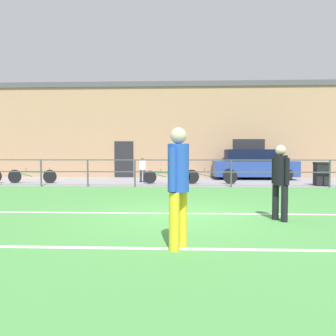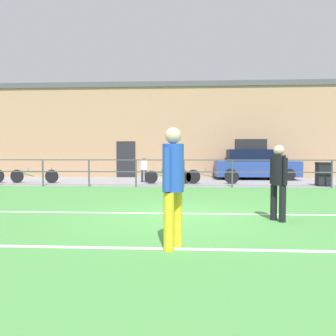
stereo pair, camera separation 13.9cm
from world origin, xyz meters
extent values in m
cube|color=#478C42|center=(0.00, 0.00, -0.02)|extent=(60.00, 44.00, 0.04)
cube|color=white|center=(0.00, 0.20, 0.00)|extent=(36.00, 0.11, 0.00)
cube|color=white|center=(0.00, -2.52, 0.00)|extent=(36.00, 0.11, 0.00)
cube|color=gray|center=(0.00, 8.50, 0.01)|extent=(48.00, 5.00, 0.02)
cylinder|color=#474C51|center=(-6.00, 6.00, 0.57)|extent=(0.07, 0.07, 1.15)
cylinder|color=#474C51|center=(-4.00, 6.00, 0.57)|extent=(0.07, 0.07, 1.15)
cylinder|color=#474C51|center=(-2.00, 6.00, 0.57)|extent=(0.07, 0.07, 1.15)
cylinder|color=#474C51|center=(0.00, 6.00, 0.57)|extent=(0.07, 0.07, 1.15)
cylinder|color=#474C51|center=(2.00, 6.00, 0.57)|extent=(0.07, 0.07, 1.15)
cylinder|color=#474C51|center=(4.00, 6.00, 0.57)|extent=(0.07, 0.07, 1.15)
cylinder|color=#474C51|center=(6.00, 6.00, 0.57)|extent=(0.07, 0.07, 1.15)
cube|color=#474C51|center=(0.00, 6.00, 1.13)|extent=(36.00, 0.04, 0.04)
cube|color=#474C51|center=(0.00, 6.00, 0.63)|extent=(36.00, 0.04, 0.04)
cube|color=tan|center=(0.00, 12.20, 2.60)|extent=(28.00, 2.40, 5.20)
cube|color=#232328|center=(-3.37, 10.98, 1.05)|extent=(1.10, 0.04, 2.10)
cube|color=#232328|center=(3.76, 10.98, 1.66)|extent=(1.80, 0.04, 1.10)
cube|color=#4C4C51|center=(0.00, 12.20, 5.35)|extent=(28.00, 2.56, 0.30)
cylinder|color=black|center=(2.04, -0.59, 0.37)|extent=(0.14, 0.14, 0.75)
cylinder|color=black|center=(1.92, -0.40, 0.37)|extent=(0.14, 0.14, 0.75)
cylinder|color=black|center=(1.98, -0.49, 1.05)|extent=(0.28, 0.28, 0.62)
sphere|color=beige|center=(1.98, -0.49, 1.47)|extent=(0.21, 0.21, 0.21)
cylinder|color=black|center=(2.07, -0.64, 1.04)|extent=(0.10, 0.10, 0.55)
cylinder|color=black|center=(1.90, -0.35, 1.04)|extent=(0.10, 0.10, 0.55)
cylinder|color=gold|center=(-0.05, -2.37, 0.42)|extent=(0.15, 0.15, 0.84)
cylinder|color=gold|center=(-0.17, -2.61, 0.42)|extent=(0.15, 0.15, 0.84)
cylinder|color=blue|center=(-0.11, -2.49, 1.19)|extent=(0.31, 0.31, 0.70)
sphere|color=beige|center=(-0.11, -2.49, 1.66)|extent=(0.24, 0.24, 0.24)
cylinder|color=blue|center=(-0.03, -2.32, 1.17)|extent=(0.11, 0.11, 0.62)
cylinder|color=blue|center=(-0.19, -2.66, 1.17)|extent=(0.11, 0.11, 0.62)
cylinder|color=#232D4C|center=(-1.82, 7.81, 0.31)|extent=(0.11, 0.11, 0.59)
cylinder|color=#232D4C|center=(-1.99, 7.87, 0.31)|extent=(0.11, 0.11, 0.59)
cylinder|color=white|center=(-1.91, 7.84, 0.85)|extent=(0.22, 0.22, 0.49)
sphere|color=#A37556|center=(-1.91, 7.84, 1.18)|extent=(0.17, 0.17, 0.17)
cylinder|color=white|center=(-1.78, 7.80, 0.84)|extent=(0.08, 0.08, 0.44)
cylinder|color=white|center=(-2.03, 7.88, 0.84)|extent=(0.08, 0.08, 0.44)
cube|color=#28428E|center=(3.86, 10.01, 0.59)|extent=(4.33, 1.65, 0.81)
cube|color=black|center=(3.65, 10.01, 1.30)|extent=(2.60, 1.39, 0.62)
cylinder|color=black|center=(2.39, 9.22, 0.32)|extent=(0.60, 0.18, 0.60)
cylinder|color=black|center=(5.34, 9.22, 0.32)|extent=(0.60, 0.18, 0.60)
cylinder|color=black|center=(2.39, 10.80, 0.32)|extent=(0.60, 0.18, 0.60)
cylinder|color=black|center=(5.34, 10.80, 0.32)|extent=(0.60, 0.18, 0.60)
cylinder|color=black|center=(-7.80, 7.20, 0.33)|extent=(0.63, 0.04, 0.63)
cylinder|color=black|center=(-6.13, 7.20, 0.33)|extent=(0.63, 0.04, 0.63)
cube|color=#1E6633|center=(-6.97, 7.20, 0.54)|extent=(1.30, 0.04, 0.04)
cube|color=#1E6633|center=(-7.38, 7.20, 0.44)|extent=(0.81, 0.03, 0.23)
cylinder|color=#1E6633|center=(-7.26, 7.20, 0.64)|extent=(0.03, 0.03, 0.20)
cylinder|color=#1E6633|center=(-6.13, 7.20, 0.61)|extent=(0.03, 0.03, 0.28)
cylinder|color=black|center=(-1.49, 7.20, 0.32)|extent=(0.60, 0.04, 0.60)
cylinder|color=black|center=(0.03, 7.20, 0.32)|extent=(0.60, 0.04, 0.60)
cube|color=#1E6633|center=(-0.73, 7.20, 0.52)|extent=(1.19, 0.04, 0.04)
cube|color=#1E6633|center=(-1.11, 7.20, 0.42)|extent=(0.74, 0.03, 0.22)
cylinder|color=#1E6633|center=(-1.00, 7.20, 0.62)|extent=(0.03, 0.03, 0.20)
cylinder|color=#1E6633|center=(0.03, 7.20, 0.59)|extent=(0.03, 0.03, 0.28)
cylinder|color=black|center=(0.43, 7.20, 0.34)|extent=(0.65, 0.04, 0.65)
cylinder|color=black|center=(2.16, 7.20, 0.34)|extent=(0.65, 0.04, 0.65)
cube|color=#4C5156|center=(1.29, 7.20, 0.55)|extent=(1.35, 0.04, 0.04)
cube|color=#4C5156|center=(0.86, 7.20, 0.45)|extent=(0.85, 0.03, 0.24)
cylinder|color=#4C5156|center=(0.99, 7.20, 0.65)|extent=(0.03, 0.03, 0.20)
cylinder|color=#4C5156|center=(2.16, 7.20, 0.62)|extent=(0.03, 0.03, 0.28)
cube|color=black|center=(5.92, 6.63, 0.48)|extent=(0.51, 0.43, 0.93)
cube|color=black|center=(5.92, 6.63, 0.99)|extent=(0.54, 0.46, 0.08)
camera|label=1|loc=(-0.07, -7.08, 1.40)|focal=33.70mm
camera|label=2|loc=(0.07, -7.07, 1.40)|focal=33.70mm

